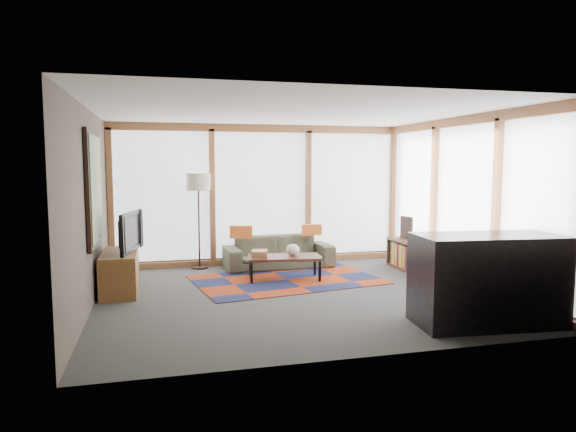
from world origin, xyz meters
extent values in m
plane|color=#32322F|center=(0.00, 0.00, 0.00)|extent=(5.50, 5.50, 0.00)
cube|color=#413931|center=(-2.75, 0.00, 1.30)|extent=(0.04, 5.00, 2.60)
cube|color=#413931|center=(0.00, -2.50, 1.30)|extent=(5.50, 0.04, 2.60)
cube|color=silver|center=(0.00, 0.00, 2.60)|extent=(5.50, 5.00, 0.04)
cube|color=white|center=(0.00, 2.47, 1.30)|extent=(5.30, 0.02, 2.35)
cube|color=white|center=(2.72, 0.00, 1.30)|extent=(0.02, 4.80, 2.35)
cube|color=black|center=(-2.71, 0.30, 1.55)|extent=(0.05, 1.35, 1.55)
cube|color=gold|center=(-2.69, 0.30, 1.55)|extent=(0.02, 1.20, 1.40)
cube|color=maroon|center=(0.11, 0.92, 0.01)|extent=(3.16, 2.32, 0.01)
imported|color=#383A2C|center=(0.22, 1.95, 0.28)|extent=(1.98, 0.85, 0.57)
cube|color=orange|center=(-0.47, 1.93, 0.68)|extent=(0.41, 0.18, 0.22)
cube|color=orange|center=(0.85, 1.97, 0.67)|extent=(0.36, 0.12, 0.20)
cube|color=brown|center=(-0.32, 1.01, 0.44)|extent=(0.31, 0.36, 0.10)
ellipsoid|color=beige|center=(0.22, 0.95, 0.48)|extent=(0.24, 0.24, 0.19)
ellipsoid|color=black|center=(2.41, 0.08, 0.57)|extent=(0.21, 0.21, 0.10)
ellipsoid|color=black|center=(2.42, 0.49, 0.56)|extent=(0.19, 0.19, 0.08)
cube|color=black|center=(2.49, 1.43, 0.73)|extent=(0.10, 0.31, 0.41)
cube|color=brown|center=(-2.45, 0.76, 0.30)|extent=(0.50, 1.19, 0.60)
imported|color=black|center=(-2.37, 0.79, 0.89)|extent=(0.37, 1.02, 0.59)
cube|color=black|center=(1.83, -1.87, 0.53)|extent=(1.74, 0.94, 1.06)
camera|label=1|loc=(-1.88, -7.00, 1.88)|focal=32.00mm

